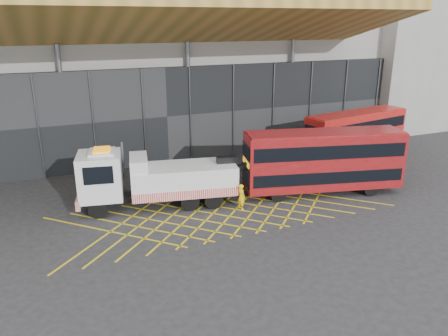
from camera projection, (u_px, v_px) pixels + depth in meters
name	position (u px, v px, depth m)	size (l,w,h in m)	color
ground_plane	(189.00, 218.00, 27.10)	(120.00, 120.00, 0.00)	#252527
road_markings	(225.00, 211.00, 27.98)	(21.56, 7.16, 0.01)	yellow
construction_building	(143.00, 50.00, 40.95)	(55.00, 23.97, 18.00)	gray
east_building	(409.00, 35.00, 49.64)	(15.00, 12.00, 20.00)	gray
recovery_truck	(153.00, 179.00, 28.21)	(12.01, 4.81, 4.17)	black
bus_towed	(323.00, 159.00, 30.28)	(11.24, 5.08, 4.46)	maroon
bus_second	(356.00, 133.00, 38.10)	(10.43, 4.04, 4.14)	#AD140F
worker	(241.00, 197.00, 28.10)	(0.62, 0.41, 1.70)	yellow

